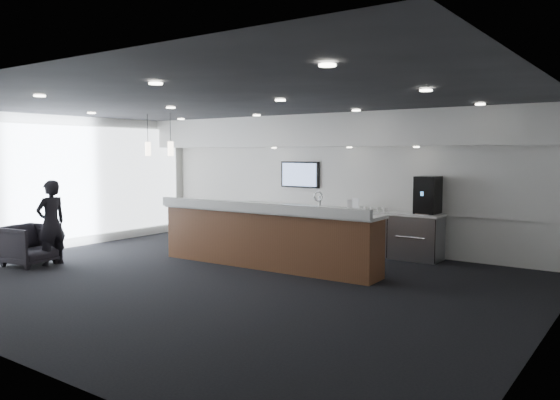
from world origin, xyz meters
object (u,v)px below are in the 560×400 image
Objects in this scene: coffee_machine at (428,195)px; service_counter at (266,237)px; armchair at (30,245)px; lounge_guest at (51,223)px.

service_counter is at bearing -131.94° from coffee_machine.
armchair is (-3.80, -2.52, -0.18)m from service_counter.
armchair is at bearing -148.21° from service_counter.
service_counter is 4.17m from lounge_guest.
lounge_guest is at bearing -149.14° from service_counter.
lounge_guest reaches higher than service_counter.
coffee_machine is at bearing 45.14° from service_counter.
armchair is at bearing -48.20° from lounge_guest.
coffee_machine reaches higher than service_counter.
armchair is (-6.06, -4.92, -0.93)m from coffee_machine.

